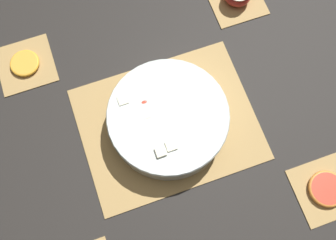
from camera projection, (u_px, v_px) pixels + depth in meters
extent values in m
plane|color=black|center=(168.00, 124.00, 1.03)|extent=(6.00, 6.00, 0.00)
cube|color=#A8844C|center=(168.00, 124.00, 1.02)|extent=(0.45, 0.35, 0.01)
cube|color=brown|center=(228.00, 103.00, 1.04)|extent=(0.01, 0.35, 0.00)
cube|color=brown|center=(208.00, 110.00, 1.03)|extent=(0.01, 0.35, 0.00)
cube|color=brown|center=(188.00, 117.00, 1.03)|extent=(0.01, 0.35, 0.00)
cube|color=brown|center=(168.00, 124.00, 1.02)|extent=(0.01, 0.35, 0.00)
cube|color=brown|center=(148.00, 130.00, 1.02)|extent=(0.01, 0.35, 0.00)
cube|color=brown|center=(127.00, 137.00, 1.01)|extent=(0.01, 0.35, 0.00)
cube|color=brown|center=(106.00, 144.00, 1.01)|extent=(0.01, 0.35, 0.00)
cube|color=#A8844C|center=(236.00, 0.00, 1.14)|extent=(0.15, 0.15, 0.01)
cube|color=brown|center=(228.00, 2.00, 1.14)|extent=(0.00, 0.15, 0.00)
cube|color=#A8844C|center=(26.00, 65.00, 1.08)|extent=(0.15, 0.15, 0.01)
cube|color=brown|center=(39.00, 60.00, 1.08)|extent=(0.00, 0.15, 0.00)
cube|color=brown|center=(25.00, 64.00, 1.07)|extent=(0.00, 0.15, 0.00)
cube|color=brown|center=(12.00, 68.00, 1.07)|extent=(0.00, 0.15, 0.00)
cube|color=#A8844C|center=(325.00, 189.00, 0.97)|extent=(0.15, 0.15, 0.01)
cube|color=brown|center=(335.00, 186.00, 0.97)|extent=(0.00, 0.15, 0.00)
cube|color=brown|center=(317.00, 193.00, 0.97)|extent=(0.00, 0.15, 0.00)
cylinder|color=silver|center=(168.00, 119.00, 0.99)|extent=(0.30, 0.30, 0.07)
torus|color=silver|center=(168.00, 115.00, 0.96)|extent=(0.30, 0.30, 0.01)
cylinder|color=beige|center=(210.00, 129.00, 0.98)|extent=(0.03, 0.03, 0.01)
cylinder|color=beige|center=(164.00, 82.00, 1.02)|extent=(0.03, 0.03, 0.01)
cylinder|color=beige|center=(146.00, 162.00, 0.97)|extent=(0.03, 0.03, 0.01)
cylinder|color=beige|center=(125.00, 137.00, 0.96)|extent=(0.03, 0.03, 0.01)
cylinder|color=beige|center=(161.00, 120.00, 0.98)|extent=(0.03, 0.03, 0.01)
cylinder|color=beige|center=(121.00, 114.00, 0.99)|extent=(0.03, 0.03, 0.01)
cylinder|color=beige|center=(148.00, 147.00, 0.95)|extent=(0.03, 0.03, 0.01)
cylinder|color=beige|center=(190.00, 125.00, 0.97)|extent=(0.03, 0.03, 0.01)
cylinder|color=beige|center=(148.00, 138.00, 1.00)|extent=(0.03, 0.03, 0.01)
cube|color=beige|center=(147.00, 116.00, 0.96)|extent=(0.02, 0.02, 0.02)
cube|color=beige|center=(171.00, 147.00, 0.94)|extent=(0.02, 0.02, 0.02)
cube|color=beige|center=(151.00, 128.00, 0.96)|extent=(0.03, 0.03, 0.03)
cube|color=beige|center=(190.00, 110.00, 1.00)|extent=(0.03, 0.03, 0.03)
cube|color=beige|center=(196.00, 89.00, 1.00)|extent=(0.03, 0.03, 0.03)
cube|color=beige|center=(161.00, 153.00, 0.93)|extent=(0.02, 0.02, 0.02)
cube|color=beige|center=(140.00, 124.00, 0.99)|extent=(0.03, 0.03, 0.03)
cube|color=beige|center=(181.00, 161.00, 0.96)|extent=(0.03, 0.03, 0.03)
cube|color=beige|center=(123.00, 102.00, 0.97)|extent=(0.02, 0.02, 0.02)
cube|color=beige|center=(158.00, 129.00, 1.00)|extent=(0.02, 0.02, 0.02)
cube|color=beige|center=(178.00, 85.00, 1.03)|extent=(0.02, 0.02, 0.02)
cube|color=beige|center=(179.00, 118.00, 0.99)|extent=(0.03, 0.03, 0.03)
ellipsoid|color=#F9A338|center=(149.00, 152.00, 0.98)|extent=(0.03, 0.02, 0.02)
ellipsoid|color=red|center=(144.00, 103.00, 0.97)|extent=(0.03, 0.02, 0.01)
ellipsoid|color=red|center=(190.00, 129.00, 1.00)|extent=(0.02, 0.01, 0.01)
ellipsoid|color=#F9A338|center=(134.00, 92.00, 1.00)|extent=(0.03, 0.02, 0.01)
ellipsoid|color=#F9A338|center=(163.00, 160.00, 0.96)|extent=(0.04, 0.02, 0.02)
ellipsoid|color=#F9A338|center=(209.00, 120.00, 1.00)|extent=(0.04, 0.02, 0.02)
cylinder|color=#F9A338|center=(25.00, 63.00, 1.07)|extent=(0.07, 0.07, 0.01)
torus|color=#F4A82D|center=(25.00, 63.00, 1.07)|extent=(0.08, 0.08, 0.01)
cylinder|color=red|center=(327.00, 189.00, 0.96)|extent=(0.08, 0.08, 0.01)
torus|color=orange|center=(327.00, 189.00, 0.96)|extent=(0.09, 0.09, 0.01)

